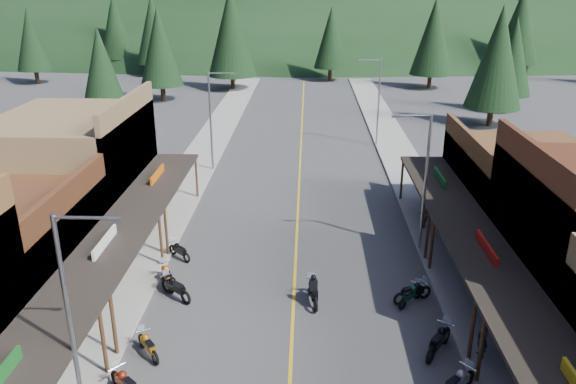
# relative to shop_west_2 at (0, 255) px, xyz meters

# --- Properties ---
(ground) EXTENTS (220.00, 220.00, 0.00)m
(ground) POSITION_rel_shop_west_2_xyz_m (13.75, -1.70, -2.53)
(ground) COLOR #38383A
(ground) RESTS_ON ground
(centerline) EXTENTS (0.15, 90.00, 0.01)m
(centerline) POSITION_rel_shop_west_2_xyz_m (13.75, 18.30, -2.53)
(centerline) COLOR gold
(centerline) RESTS_ON ground
(sidewalk_west) EXTENTS (3.40, 94.00, 0.15)m
(sidewalk_west) POSITION_rel_shop_west_2_xyz_m (5.05, 18.30, -2.46)
(sidewalk_west) COLOR gray
(sidewalk_west) RESTS_ON ground
(sidewalk_east) EXTENTS (3.40, 94.00, 0.15)m
(sidewalk_east) POSITION_rel_shop_west_2_xyz_m (22.45, 18.30, -2.46)
(sidewalk_east) COLOR gray
(sidewalk_east) RESTS_ON ground
(shop_west_2) EXTENTS (10.90, 9.00, 6.20)m
(shop_west_2) POSITION_rel_shop_west_2_xyz_m (0.00, 0.00, 0.00)
(shop_west_2) COLOR #3F2111
(shop_west_2) RESTS_ON ground
(shop_west_3) EXTENTS (10.90, 10.20, 8.20)m
(shop_west_3) POSITION_rel_shop_west_2_xyz_m (-0.03, 9.60, 0.99)
(shop_west_3) COLOR brown
(shop_west_3) RESTS_ON ground
(shop_east_3) EXTENTS (10.90, 10.20, 6.20)m
(shop_east_3) POSITION_rel_shop_west_2_xyz_m (27.51, 9.60, -0.00)
(shop_east_3) COLOR #4C2D16
(shop_east_3) RESTS_ON ground
(streetlight_0) EXTENTS (2.16, 0.18, 8.00)m
(streetlight_0) POSITION_rel_shop_west_2_xyz_m (6.80, -7.70, 1.93)
(streetlight_0) COLOR gray
(streetlight_0) RESTS_ON ground
(streetlight_1) EXTENTS (2.16, 0.18, 8.00)m
(streetlight_1) POSITION_rel_shop_west_2_xyz_m (6.80, 20.30, 1.93)
(streetlight_1) COLOR gray
(streetlight_1) RESTS_ON ground
(streetlight_2) EXTENTS (2.16, 0.18, 8.00)m
(streetlight_2) POSITION_rel_shop_west_2_xyz_m (20.71, 6.30, 1.93)
(streetlight_2) COLOR gray
(streetlight_2) RESTS_ON ground
(streetlight_3) EXTENTS (2.16, 0.18, 8.00)m
(streetlight_3) POSITION_rel_shop_west_2_xyz_m (20.71, 28.30, 1.93)
(streetlight_3) COLOR gray
(streetlight_3) RESTS_ON ground
(ridge_hill) EXTENTS (310.00, 140.00, 60.00)m
(ridge_hill) POSITION_rel_shop_west_2_xyz_m (13.75, 133.30, -2.53)
(ridge_hill) COLOR black
(ridge_hill) RESTS_ON ground
(pine_0) EXTENTS (5.04, 5.04, 11.00)m
(pine_0) POSITION_rel_shop_west_2_xyz_m (-26.25, 60.30, 3.95)
(pine_0) COLOR black
(pine_0) RESTS_ON ground
(pine_1) EXTENTS (5.88, 5.88, 12.50)m
(pine_1) POSITION_rel_shop_west_2_xyz_m (-10.25, 68.30, 4.70)
(pine_1) COLOR black
(pine_1) RESTS_ON ground
(pine_2) EXTENTS (6.72, 6.72, 14.00)m
(pine_2) POSITION_rel_shop_west_2_xyz_m (3.75, 56.30, 5.46)
(pine_2) COLOR black
(pine_2) RESTS_ON ground
(pine_3) EXTENTS (5.04, 5.04, 11.00)m
(pine_3) POSITION_rel_shop_west_2_xyz_m (17.75, 64.30, 3.95)
(pine_3) COLOR black
(pine_3) RESTS_ON ground
(pine_4) EXTENTS (5.88, 5.88, 12.50)m
(pine_4) POSITION_rel_shop_west_2_xyz_m (31.75, 58.30, 4.70)
(pine_4) COLOR black
(pine_4) RESTS_ON ground
(pine_5) EXTENTS (6.72, 6.72, 14.00)m
(pine_5) POSITION_rel_shop_west_2_xyz_m (47.75, 70.30, 5.46)
(pine_5) COLOR black
(pine_5) RESTS_ON ground
(pine_7) EXTENTS (5.88, 5.88, 12.50)m
(pine_7) POSITION_rel_shop_west_2_xyz_m (-18.25, 74.30, 4.70)
(pine_7) COLOR black
(pine_7) RESTS_ON ground
(pine_8) EXTENTS (4.48, 4.48, 10.00)m
(pine_8) POSITION_rel_shop_west_2_xyz_m (-8.25, 38.30, 3.44)
(pine_8) COLOR black
(pine_8) RESTS_ON ground
(pine_9) EXTENTS (4.93, 4.93, 10.80)m
(pine_9) POSITION_rel_shop_west_2_xyz_m (37.75, 43.30, 3.85)
(pine_9) COLOR black
(pine_9) RESTS_ON ground
(pine_10) EXTENTS (5.38, 5.38, 11.60)m
(pine_10) POSITION_rel_shop_west_2_xyz_m (-4.25, 48.30, 4.25)
(pine_10) COLOR black
(pine_10) RESTS_ON ground
(pine_11) EXTENTS (5.82, 5.82, 12.40)m
(pine_11) POSITION_rel_shop_west_2_xyz_m (33.75, 36.30, 4.65)
(pine_11) COLOR black
(pine_11) RESTS_ON ground
(bike_west_6) EXTENTS (2.04, 1.94, 1.21)m
(bike_west_6) POSITION_rel_shop_west_2_xyz_m (7.70, -6.27, -1.93)
(bike_west_6) COLOR maroon
(bike_west_6) RESTS_ON ground
(bike_west_7) EXTENTS (1.69, 1.93, 1.11)m
(bike_west_7) POSITION_rel_shop_west_2_xyz_m (7.86, -3.85, -1.98)
(bike_west_7) COLOR #A4640B
(bike_west_7) RESTS_ON ground
(bike_west_8) EXTENTS (2.16, 2.04, 1.27)m
(bike_west_8) POSITION_rel_shop_west_2_xyz_m (8.00, 0.66, -1.90)
(bike_west_8) COLOR black
(bike_west_8) RESTS_ON ground
(bike_west_9) EXTENTS (1.63, 2.27, 1.24)m
(bike_west_9) POSITION_rel_shop_west_2_xyz_m (7.31, 1.83, -1.91)
(bike_west_9) COLOR #C8540E
(bike_west_9) RESTS_ON ground
(bike_west_10) EXTENTS (1.79, 1.74, 1.07)m
(bike_west_10) POSITION_rel_shop_west_2_xyz_m (7.27, 4.81, -2.00)
(bike_west_10) COLOR black
(bike_west_10) RESTS_ON ground
(bike_east_6) EXTENTS (2.12, 2.02, 1.26)m
(bike_east_6) POSITION_rel_shop_west_2_xyz_m (19.97, -5.85, -1.91)
(bike_east_6) COLOR #929397
(bike_east_6) RESTS_ON ground
(bike_east_7) EXTENTS (1.94, 2.36, 1.33)m
(bike_east_7) POSITION_rel_shop_west_2_xyz_m (19.87, -3.24, -1.87)
(bike_east_7) COLOR black
(bike_east_7) RESTS_ON ground
(bike_east_8) EXTENTS (1.74, 1.87, 1.10)m
(bike_east_8) POSITION_rel_shop_west_2_xyz_m (19.34, 0.52, -1.99)
(bike_east_8) COLOR #0C4021
(bike_east_8) RESTS_ON ground
(bike_east_9) EXTENTS (2.16, 1.51, 1.18)m
(bike_east_9) POSITION_rel_shop_west_2_xyz_m (19.48, 0.73, -1.94)
(bike_east_9) COLOR black
(bike_east_9) RESTS_ON ground
(rider_on_bike) EXTENTS (1.02, 2.24, 1.65)m
(rider_on_bike) POSITION_rel_shop_west_2_xyz_m (14.69, 0.47, -1.87)
(rider_on_bike) COLOR black
(rider_on_bike) RESTS_ON ground
(pedestrian_east_a) EXTENTS (0.51, 0.69, 1.74)m
(pedestrian_east_a) POSITION_rel_shop_west_2_xyz_m (21.52, -3.59, -1.51)
(pedestrian_east_a) COLOR #2A2234
(pedestrian_east_a) RESTS_ON sidewalk_east
(pedestrian_east_b) EXTENTS (1.05, 0.91, 1.87)m
(pedestrian_east_b) POSITION_rel_shop_west_2_xyz_m (21.64, 9.36, -1.45)
(pedestrian_east_b) COLOR brown
(pedestrian_east_b) RESTS_ON sidewalk_east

